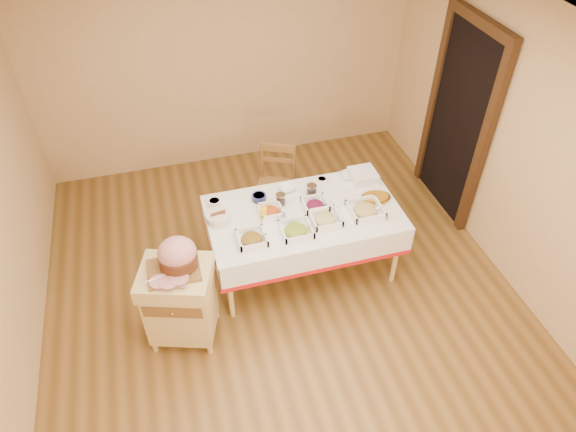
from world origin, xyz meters
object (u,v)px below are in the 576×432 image
object	(u,v)px
preserve_jar_left	(281,200)
plate_stack	(363,175)
dining_table	(303,224)
brass_platter	(376,198)
butcher_cart	(180,300)
dining_chair	(276,185)
mustard_bottle	(264,214)
preserve_jar_right	(312,191)
bread_basket	(219,218)
ham_on_board	(177,257)

from	to	relation	value
preserve_jar_left	plate_stack	xyz separation A→B (m)	(0.91, 0.16, -0.01)
dining_table	brass_platter	world-z (taller)	brass_platter
butcher_cart	dining_chair	distance (m)	1.79
dining_table	dining_chair	xyz separation A→B (m)	(-0.06, 0.82, -0.13)
butcher_cart	mustard_bottle	bearing A→B (deg)	29.03
dining_table	butcher_cart	distance (m)	1.37
preserve_jar_right	bread_basket	distance (m)	0.95
dining_table	preserve_jar_left	bearing A→B (deg)	136.65
mustard_bottle	ham_on_board	bearing A→B (deg)	-151.52
preserve_jar_left	mustard_bottle	bearing A→B (deg)	-138.92
mustard_bottle	plate_stack	world-z (taller)	mustard_bottle
butcher_cart	dining_chair	world-z (taller)	dining_chair
dining_table	preserve_jar_left	xyz separation A→B (m)	(-0.18, 0.17, 0.22)
brass_platter	dining_table	bearing A→B (deg)	179.01
dining_chair	plate_stack	size ratio (longest dim) A/B	3.55
butcher_cart	preserve_jar_left	xyz separation A→B (m)	(1.09, 0.67, 0.34)
dining_chair	mustard_bottle	size ratio (longest dim) A/B	4.84
butcher_cart	ham_on_board	bearing A→B (deg)	38.05
preserve_jar_left	bread_basket	bearing A→B (deg)	-172.72
ham_on_board	bread_basket	xyz separation A→B (m)	(0.43, 0.56, -0.16)
preserve_jar_right	brass_platter	bearing A→B (deg)	-20.96
mustard_bottle	bread_basket	world-z (taller)	mustard_bottle
butcher_cart	preserve_jar_left	world-z (taller)	preserve_jar_left
ham_on_board	brass_platter	xyz separation A→B (m)	(1.95, 0.45, -0.18)
dining_chair	preserve_jar_left	distance (m)	0.75
dining_chair	bread_basket	xyz separation A→B (m)	(-0.74, -0.73, 0.33)
ham_on_board	bread_basket	size ratio (longest dim) A/B	1.95
butcher_cart	brass_platter	world-z (taller)	butcher_cart
butcher_cart	plate_stack	bearing A→B (deg)	22.48
preserve_jar_right	plate_stack	distance (m)	0.60
preserve_jar_left	bread_basket	xyz separation A→B (m)	(-0.61, -0.08, -0.01)
ham_on_board	preserve_jar_left	distance (m)	1.23
mustard_bottle	brass_platter	world-z (taller)	mustard_bottle
dining_chair	preserve_jar_right	distance (m)	0.73
dining_table	mustard_bottle	world-z (taller)	mustard_bottle
butcher_cart	brass_platter	size ratio (longest dim) A/B	2.77
brass_platter	dining_chair	bearing A→B (deg)	133.10
butcher_cart	ham_on_board	size ratio (longest dim) A/B	1.86
dining_table	ham_on_board	size ratio (longest dim) A/B	4.06
preserve_jar_right	brass_platter	distance (m)	0.62
plate_stack	brass_platter	size ratio (longest dim) A/B	0.86
preserve_jar_left	bread_basket	distance (m)	0.62
plate_stack	dining_chair	bearing A→B (deg)	147.60
ham_on_board	preserve_jar_right	bearing A→B (deg)	26.31
ham_on_board	butcher_cart	bearing A→B (deg)	-141.95
dining_table	plate_stack	xyz separation A→B (m)	(0.73, 0.33, 0.21)
butcher_cart	plate_stack	xyz separation A→B (m)	(1.99, 0.83, 0.33)
bread_basket	ham_on_board	bearing A→B (deg)	-127.43
butcher_cart	preserve_jar_right	bearing A→B (deg)	26.74
dining_chair	plate_stack	world-z (taller)	dining_chair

